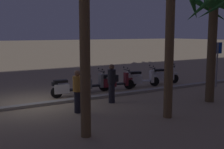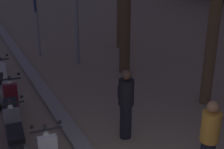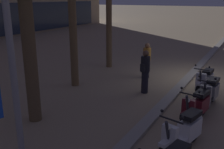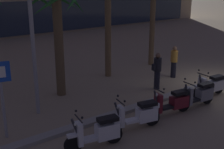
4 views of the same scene
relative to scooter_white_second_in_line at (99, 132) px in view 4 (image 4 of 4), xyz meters
The scene contains 11 objects.
ground_plane 7.79m from the scooter_white_second_in_line, ahead, with size 200.00×200.00×0.00m, color #9E896B.
curb_strip 7.85m from the scooter_white_second_in_line, 10.00° to the left, with size 60.00×0.36×0.12m, color gray.
scooter_white_second_in_line is the anchor object (origin of this frame).
scooter_white_mid_front 1.68m from the scooter_white_second_in_line, ahead, with size 1.84×0.73×1.17m.
scooter_maroon_mid_rear 3.36m from the scooter_white_second_in_line, ahead, with size 1.85×0.64×1.17m.
scooter_grey_gap_after_mid 4.70m from the scooter_white_second_in_line, ahead, with size 1.79×0.56×1.17m.
scooter_white_mid_centre 6.05m from the scooter_white_second_in_line, ahead, with size 1.79×0.56×1.17m.
crossing_sign 3.07m from the scooter_white_second_in_line, 131.90° to the left, with size 0.59×0.18×2.40m.
palm_tree_mid_walkway 5.43m from the scooter_white_second_in_line, 75.17° to the left, with size 2.41×2.47×4.67m.
pedestrian_strolling_near_curb 7.39m from the scooter_white_second_in_line, 24.78° to the left, with size 0.34×0.34×1.58m.
pedestrian_window_shopping 5.43m from the scooter_white_second_in_line, 26.57° to the left, with size 0.45×0.34×1.63m.
Camera 4 is at (-12.05, -7.16, 4.55)m, focal length 47.73 mm.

